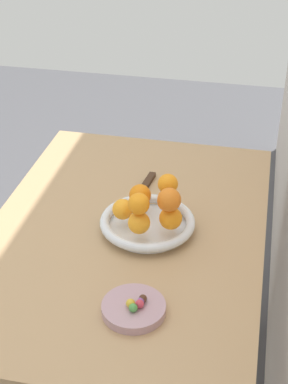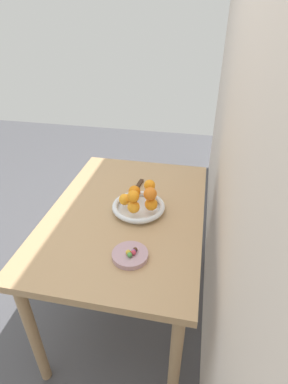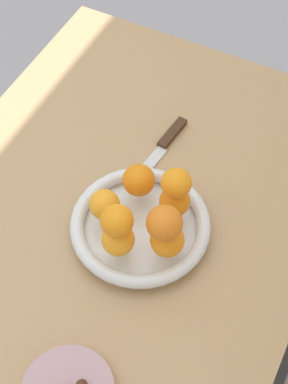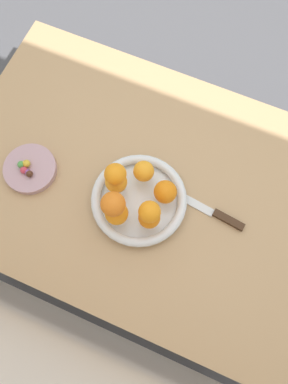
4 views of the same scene
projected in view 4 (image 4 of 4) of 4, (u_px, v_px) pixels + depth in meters
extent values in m
plane|color=#4C4C51|center=(143.00, 234.00, 1.76)|extent=(6.00, 6.00, 0.00)
cube|color=tan|center=(143.00, 184.00, 1.08)|extent=(1.10, 0.76, 0.04)
cylinder|color=tan|center=(67.00, 104.00, 1.58)|extent=(0.05, 0.05, 0.70)
cylinder|color=tan|center=(238.00, 354.00, 1.28)|extent=(0.05, 0.05, 0.70)
cylinder|color=silver|center=(139.00, 201.00, 1.03)|extent=(0.22, 0.22, 0.01)
torus|color=silver|center=(139.00, 199.00, 1.01)|extent=(0.26, 0.26, 0.03)
cylinder|color=#B28C99|center=(30.00, 169.00, 1.06)|extent=(0.15, 0.15, 0.02)
sphere|color=orange|center=(116.00, 182.00, 0.98)|extent=(0.06, 0.06, 0.06)
sphere|color=orange|center=(117.00, 213.00, 0.96)|extent=(0.06, 0.06, 0.06)
sphere|color=orange|center=(149.00, 218.00, 0.96)|extent=(0.06, 0.06, 0.06)
sphere|color=orange|center=(165.00, 192.00, 0.97)|extent=(0.06, 0.06, 0.06)
sphere|color=orange|center=(144.00, 171.00, 1.00)|extent=(0.06, 0.06, 0.06)
sphere|color=orange|center=(113.00, 204.00, 0.90)|extent=(0.06, 0.06, 0.06)
sphere|color=orange|center=(115.00, 174.00, 0.93)|extent=(0.06, 0.06, 0.06)
sphere|color=orange|center=(150.00, 212.00, 0.90)|extent=(0.06, 0.06, 0.06)
sphere|color=#472819|center=(29.00, 174.00, 1.03)|extent=(0.02, 0.02, 0.02)
sphere|color=#8C4C99|center=(28.00, 172.00, 1.04)|extent=(0.02, 0.02, 0.02)
sphere|color=#4C9947|center=(21.00, 165.00, 1.04)|extent=(0.02, 0.02, 0.02)
sphere|color=#C6384C|center=(24.00, 170.00, 1.04)|extent=(0.02, 0.02, 0.02)
sphere|color=gold|center=(26.00, 163.00, 1.04)|extent=(0.02, 0.02, 0.02)
cube|color=#3F2819|center=(228.00, 220.00, 1.02)|extent=(0.09, 0.03, 0.01)
cube|color=silver|center=(186.00, 197.00, 1.04)|extent=(0.17, 0.04, 0.01)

